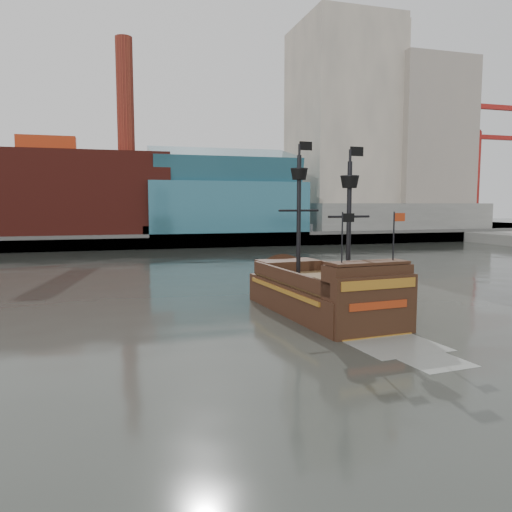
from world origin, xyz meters
name	(u,v)px	position (x,y,z in m)	size (l,w,h in m)	color
ground	(321,340)	(0.00, 0.00, 0.00)	(400.00, 400.00, 0.00)	#242622
promenade_far	(161,233)	(0.00, 92.00, 1.00)	(220.00, 60.00, 2.00)	slate
seawall	(178,241)	(0.00, 62.50, 1.30)	(220.00, 1.00, 2.60)	#4C4C49
skyline	(187,127)	(5.21, 84.56, 24.55)	(149.00, 45.00, 62.00)	#7A6749
crane_a	(475,160)	(78.63, 82.00, 19.11)	(22.50, 4.00, 32.25)	slate
crane_b	(478,176)	(88.23, 92.00, 15.57)	(19.10, 4.00, 26.25)	slate
pirate_ship	(322,298)	(2.83, 6.32, 1.20)	(6.83, 18.15, 13.29)	black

